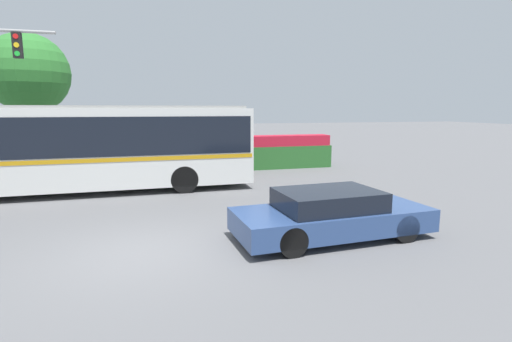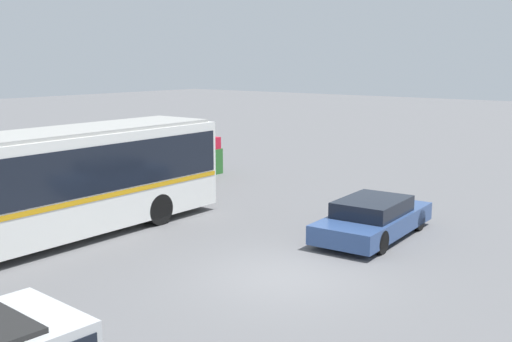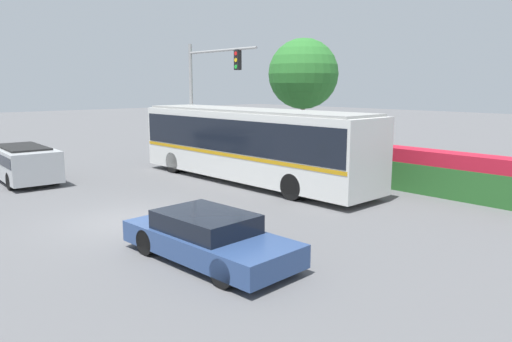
{
  "view_description": "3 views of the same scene",
  "coord_description": "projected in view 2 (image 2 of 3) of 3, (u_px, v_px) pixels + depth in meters",
  "views": [
    {
      "loc": [
        0.29,
        -8.29,
        3.07
      ],
      "look_at": [
        3.32,
        2.73,
        1.22
      ],
      "focal_mm": 27.17,
      "sensor_mm": 36.0,
      "label": 1
    },
    {
      "loc": [
        -11.59,
        -8.28,
        5.16
      ],
      "look_at": [
        3.73,
        3.73,
        1.64
      ],
      "focal_mm": 43.33,
      "sensor_mm": 36.0,
      "label": 2
    },
    {
      "loc": [
        13.41,
        -6.76,
        4.16
      ],
      "look_at": [
        2.48,
        3.13,
        1.55
      ],
      "focal_mm": 33.9,
      "sensor_mm": 36.0,
      "label": 3
    }
  ],
  "objects": [
    {
      "name": "ground_plane",
      "position": [
        282.0,
        276.0,
        14.92
      ],
      "size": [
        140.0,
        140.0,
        0.0
      ],
      "primitive_type": "plane",
      "color": "#5B5B5E"
    },
    {
      "name": "flowering_hedge",
      "position": [
        139.0,
        168.0,
        25.09
      ],
      "size": [
        9.15,
        1.05,
        1.69
      ],
      "color": "#286028",
      "rests_on": "ground"
    },
    {
      "name": "city_bus",
      "position": [
        34.0,
        182.0,
        17.14
      ],
      "size": [
        12.49,
        2.77,
        3.18
      ],
      "rotation": [
        0.0,
        0.0,
        3.16
      ],
      "color": "silver",
      "rests_on": "ground"
    },
    {
      "name": "sedan_foreground",
      "position": [
        373.0,
        218.0,
        18.13
      ],
      "size": [
        4.79,
        2.17,
        1.17
      ],
      "rotation": [
        0.0,
        0.0,
        0.06
      ],
      "color": "navy",
      "rests_on": "ground"
    }
  ]
}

